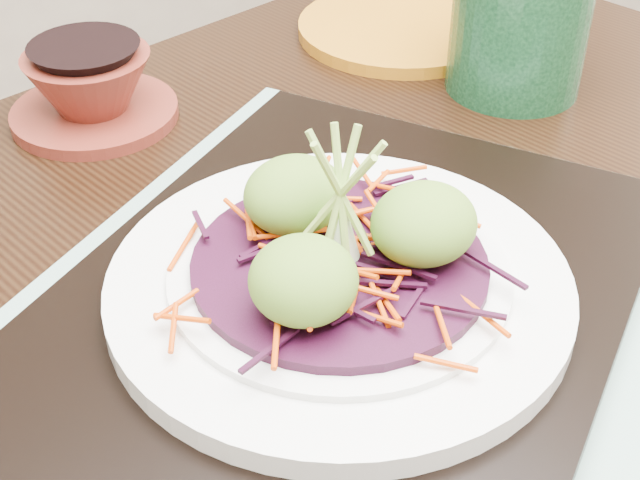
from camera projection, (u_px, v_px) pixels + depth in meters
dining_table at (296, 438)px, 0.63m from camera, size 1.35×0.99×0.78m
placemat at (338, 321)px, 0.57m from camera, size 0.64×0.59×0.00m
serving_tray at (339, 307)px, 0.57m from camera, size 0.55×0.50×0.02m
white_plate at (339, 283)px, 0.55m from camera, size 0.29×0.29×0.02m
cabbage_bed at (339, 265)px, 0.55m from camera, size 0.18×0.18×0.01m
carrot_julienne at (340, 253)px, 0.54m from camera, size 0.22×0.22×0.01m
guacamole_scoops at (341, 232)px, 0.53m from camera, size 0.16×0.14×0.05m
scallion_garnish at (341, 200)px, 0.52m from camera, size 0.07×0.07×0.10m
terracotta_bowl_set at (91, 91)px, 0.77m from camera, size 0.18×0.18×0.06m
yellow_plate at (400, 28)px, 0.93m from camera, size 0.24×0.24×0.01m
green_jar at (521, 15)px, 0.79m from camera, size 0.17×0.17×0.14m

